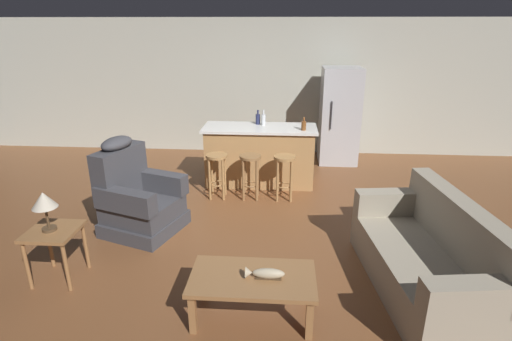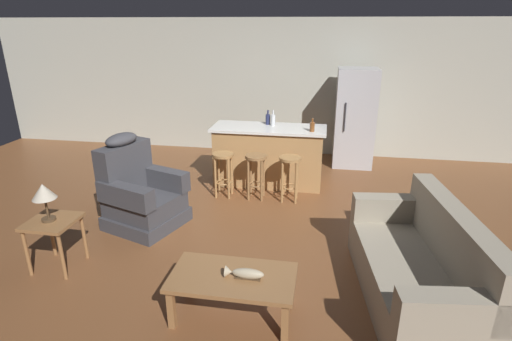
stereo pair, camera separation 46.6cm
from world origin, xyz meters
The scene contains 16 objects.
ground_plane centered at (0.00, 0.00, 0.00)m, with size 12.00×12.00×0.00m.
back_wall centered at (0.00, 3.12, 1.30)m, with size 12.00×0.05×2.60m.
coffee_table centered at (0.14, -1.87, 0.36)m, with size 1.10×0.60×0.42m.
fish_figurine centered at (0.24, -1.88, 0.46)m, with size 0.34×0.10×0.10m.
couch centered at (1.81, -1.36, 0.34)m, with size 1.06×1.99×0.94m.
recliner_near_lamp centered at (-1.44, -0.34, 0.42)m, with size 1.07×1.07×1.20m.
end_table centered at (-1.90, -1.43, 0.46)m, with size 0.48×0.48×0.56m.
table_lamp centered at (-1.92, -1.44, 0.87)m, with size 0.24×0.24×0.41m.
kitchen_island centered at (0.00, 1.35, 0.48)m, with size 1.80×0.70×0.95m.
bar_stool_left centered at (-0.60, 0.72, 0.47)m, with size 0.32×0.32×0.68m.
bar_stool_middle centered at (-0.10, 0.72, 0.47)m, with size 0.32×0.32×0.68m.
bar_stool_right centered at (0.40, 0.72, 0.47)m, with size 0.32×0.32×0.68m.
refrigerator centered at (1.40, 2.55, 0.88)m, with size 0.70×0.69×1.76m.
bottle_tall_green centered at (0.05, 1.46, 1.04)m, with size 0.07×0.07×0.25m.
bottle_short_amber centered at (-0.04, 1.53, 1.04)m, with size 0.07×0.07×0.23m.
bottle_wine_dark centered at (0.68, 1.19, 1.03)m, with size 0.07×0.07×0.20m.
Camera 1 is at (0.37, -4.80, 2.49)m, focal length 28.00 mm.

